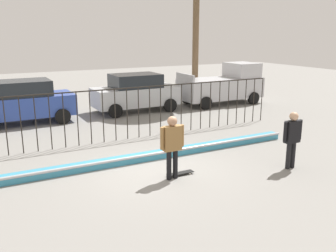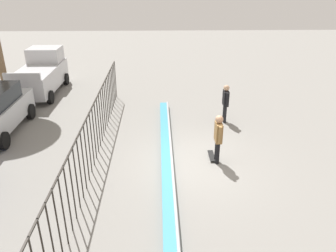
{
  "view_description": "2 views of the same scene",
  "coord_description": "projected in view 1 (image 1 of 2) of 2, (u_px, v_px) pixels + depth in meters",
  "views": [
    {
      "loc": [
        -4.55,
        -9.22,
        3.95
      ],
      "look_at": [
        0.49,
        0.31,
        1.22
      ],
      "focal_mm": 39.94,
      "sensor_mm": 36.0,
      "label": 1
    },
    {
      "loc": [
        -10.08,
        1.28,
        6.05
      ],
      "look_at": [
        0.5,
        0.97,
        1.22
      ],
      "focal_mm": 35.74,
      "sensor_mm": 36.0,
      "label": 2
    }
  ],
  "objects": [
    {
      "name": "skateboarder",
      "position": [
        172.0,
        142.0,
        10.07
      ],
      "size": [
        0.72,
        0.27,
        1.77
      ],
      "rotation": [
        0.0,
        0.0,
        -0.48
      ],
      "color": "black",
      "rests_on": "ground"
    },
    {
      "name": "skateboard",
      "position": [
        180.0,
        173.0,
        10.57
      ],
      "size": [
        0.8,
        0.2,
        0.07
      ],
      "rotation": [
        0.0,
        0.0,
        0.06
      ],
      "color": "black",
      "rests_on": "ground"
    },
    {
      "name": "parked_car_silver",
      "position": [
        136.0,
        92.0,
        18.85
      ],
      "size": [
        4.3,
        2.12,
        1.9
      ],
      "rotation": [
        0.0,
        0.0,
        -0.05
      ],
      "color": "#B7BABF",
      "rests_on": "ground"
    },
    {
      "name": "camera_operator",
      "position": [
        292.0,
        135.0,
        10.89
      ],
      "size": [
        0.69,
        0.26,
        1.71
      ],
      "rotation": [
        0.0,
        0.0,
        2.43
      ],
      "color": "black",
      "rests_on": "ground"
    },
    {
      "name": "perimeter_fence",
      "position": [
        115.0,
        109.0,
        13.68
      ],
      "size": [
        14.04,
        0.04,
        1.95
      ],
      "color": "black",
      "rests_on": "ground"
    },
    {
      "name": "pickup_truck",
      "position": [
        224.0,
        85.0,
        20.92
      ],
      "size": [
        4.7,
        2.12,
        2.24
      ],
      "rotation": [
        0.0,
        0.0,
        -0.07
      ],
      "color": "#B7B7BC",
      "rests_on": "ground"
    },
    {
      "name": "bowl_coping_ledge",
      "position": [
        144.0,
        157.0,
        11.77
      ],
      "size": [
        11.0,
        0.4,
        0.27
      ],
      "color": "teal",
      "rests_on": "ground"
    },
    {
      "name": "parked_car_blue",
      "position": [
        23.0,
        102.0,
        16.39
      ],
      "size": [
        4.3,
        2.12,
        1.9
      ],
      "rotation": [
        0.0,
        0.0,
        0.02
      ],
      "color": "#2D479E",
      "rests_on": "ground"
    },
    {
      "name": "ground_plane",
      "position": [
        158.0,
        171.0,
        10.93
      ],
      "size": [
        60.0,
        60.0,
        0.0
      ],
      "primitive_type": "plane",
      "color": "gray"
    }
  ]
}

